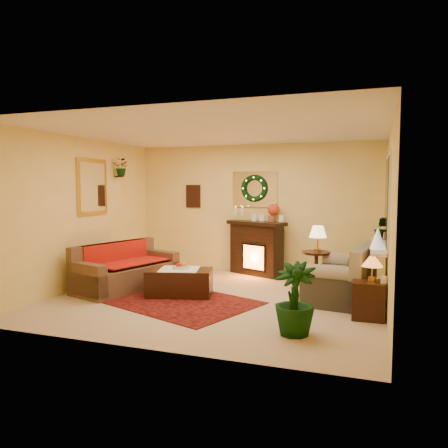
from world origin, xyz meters
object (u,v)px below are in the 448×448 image
(end_table_square, at_px, (368,298))
(coffee_table, at_px, (179,283))
(fireplace, at_px, (256,247))
(loveseat, at_px, (341,273))
(sofa, at_px, (127,264))
(side_table_round, at_px, (316,269))

(end_table_square, distance_m, coffee_table, 2.90)
(fireplace, height_order, loveseat, fireplace)
(coffee_table, bearing_deg, sofa, 157.03)
(loveseat, relative_size, end_table_square, 2.96)
(fireplace, distance_m, end_table_square, 3.19)
(loveseat, bearing_deg, coffee_table, -157.39)
(end_table_square, bearing_deg, coffee_table, 174.70)
(sofa, height_order, coffee_table, sofa)
(fireplace, height_order, coffee_table, fireplace)
(sofa, bearing_deg, fireplace, 63.75)
(side_table_round, xyz_separation_m, coffee_table, (-2.00, -1.30, -0.12))
(end_table_square, bearing_deg, loveseat, 115.12)
(sofa, distance_m, fireplace, 2.62)
(fireplace, bearing_deg, side_table_round, -7.46)
(loveseat, relative_size, side_table_round, 2.34)
(loveseat, distance_m, side_table_round, 0.82)
(sofa, relative_size, end_table_square, 3.63)
(sofa, height_order, fireplace, fireplace)
(fireplace, bearing_deg, loveseat, -15.97)
(fireplace, height_order, end_table_square, fireplace)
(side_table_round, bearing_deg, loveseat, -55.05)
(end_table_square, bearing_deg, sofa, 173.97)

